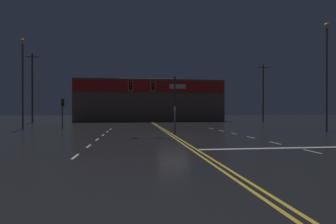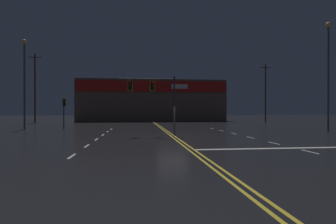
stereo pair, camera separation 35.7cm
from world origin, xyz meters
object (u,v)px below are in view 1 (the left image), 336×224
object	(u,v)px
traffic_signal_median	(152,90)
traffic_signal_corner_northwest	(63,106)
streetlight_median_approach	(327,64)
streetlight_near_right	(23,72)

from	to	relation	value
traffic_signal_median	traffic_signal_corner_northwest	world-z (taller)	traffic_signal_median
traffic_signal_median	streetlight_median_approach	distance (m)	18.56
traffic_signal_median	streetlight_near_right	xyz separation A→B (m)	(-14.24, 9.88, 2.70)
traffic_signal_corner_northwest	streetlight_median_approach	xyz separation A→B (m)	(28.47, -9.36, 4.28)
traffic_signal_corner_northwest	streetlight_median_approach	distance (m)	30.28
streetlight_near_right	streetlight_median_approach	world-z (taller)	streetlight_median_approach
streetlight_median_approach	streetlight_near_right	bearing A→B (deg)	167.02
traffic_signal_corner_northwest	streetlight_near_right	size ratio (longest dim) A/B	0.35
traffic_signal_corner_northwest	traffic_signal_median	bearing A→B (deg)	-48.75
traffic_signal_median	traffic_signal_corner_northwest	xyz separation A→B (m)	(-10.33, 11.78, -1.18)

